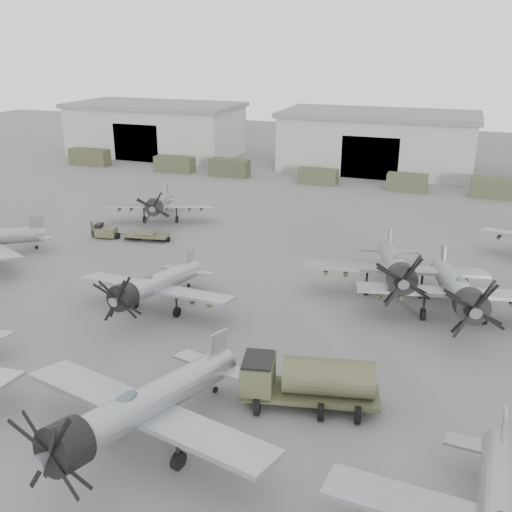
# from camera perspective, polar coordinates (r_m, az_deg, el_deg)

# --- Properties ---
(ground) EXTENTS (220.00, 220.00, 0.00)m
(ground) POSITION_cam_1_polar(r_m,az_deg,el_deg) (34.26, -4.24, -12.23)
(ground) COLOR #5F5F5C
(ground) RESTS_ON ground
(hangar_left) EXTENTS (29.00, 14.80, 8.70)m
(hangar_left) POSITION_cam_1_polar(r_m,az_deg,el_deg) (102.30, -9.98, 12.43)
(hangar_left) COLOR gray
(hangar_left) RESTS_ON ground
(hangar_center) EXTENTS (29.00, 14.80, 8.70)m
(hangar_center) POSITION_cam_1_polar(r_m,az_deg,el_deg) (90.05, 12.06, 11.19)
(hangar_center) COLOR gray
(hangar_center) RESTS_ON ground
(support_truck_0) EXTENTS (6.56, 2.20, 2.54)m
(support_truck_0) POSITION_cam_1_polar(r_m,az_deg,el_deg) (95.80, -16.30, 9.48)
(support_truck_0) COLOR #3A3B26
(support_truck_0) RESTS_ON ground
(support_truck_1) EXTENTS (6.04, 2.20, 2.31)m
(support_truck_1) POSITION_cam_1_polar(r_m,az_deg,el_deg) (87.94, -8.14, 9.08)
(support_truck_1) COLOR #393D28
(support_truck_1) RESTS_ON ground
(support_truck_2) EXTENTS (5.82, 2.20, 2.48)m
(support_truck_2) POSITION_cam_1_polar(r_m,az_deg,el_deg) (84.19, -2.68, 8.80)
(support_truck_2) COLOR #363925
(support_truck_2) RESTS_ON ground
(support_truck_3) EXTENTS (5.40, 2.20, 2.02)m
(support_truck_3) POSITION_cam_1_polar(r_m,az_deg,el_deg) (80.23, 6.22, 7.94)
(support_truck_3) COLOR #3C412A
(support_truck_3) RESTS_ON ground
(support_truck_4) EXTENTS (5.22, 2.20, 2.22)m
(support_truck_4) POSITION_cam_1_polar(r_m,az_deg,el_deg) (78.36, 14.87, 7.13)
(support_truck_4) COLOR #3B412A
(support_truck_4) RESTS_ON ground
(support_truck_5) EXTENTS (6.58, 2.20, 2.57)m
(support_truck_5) POSITION_cam_1_polar(r_m,az_deg,el_deg) (78.24, 23.03, 6.29)
(support_truck_5) COLOR #3C402A
(support_truck_5) RESTS_ON ground
(aircraft_near_1) EXTENTS (14.17, 12.76, 5.63)m
(aircraft_near_1) POSITION_cam_1_polar(r_m,az_deg,el_deg) (28.03, -11.65, -14.68)
(aircraft_near_1) COLOR gray
(aircraft_near_1) RESTS_ON ground
(aircraft_mid_1) EXTENTS (11.93, 10.73, 4.77)m
(aircraft_mid_1) POSITION_cam_1_polar(r_m,az_deg,el_deg) (41.56, -10.26, -2.92)
(aircraft_mid_1) COLOR #94969C
(aircraft_mid_1) RESTS_ON ground
(aircraft_mid_2) EXTENTS (13.90, 12.52, 5.52)m
(aircraft_mid_2) POSITION_cam_1_polar(r_m,az_deg,el_deg) (41.80, 19.49, -3.18)
(aircraft_mid_2) COLOR gray
(aircraft_mid_2) RESTS_ON ground
(aircraft_far_0) EXTENTS (11.63, 10.49, 4.69)m
(aircraft_far_0) POSITION_cam_1_polar(r_m,az_deg,el_deg) (62.58, -9.62, 5.17)
(aircraft_far_0) COLOR gray
(aircraft_far_0) RESTS_ON ground
(aircraft_extra_403) EXTENTS (13.90, 12.52, 5.52)m
(aircraft_extra_403) POSITION_cam_1_polar(r_m,az_deg,el_deg) (44.67, 13.79, -1.02)
(aircraft_extra_403) COLOR gray
(aircraft_extra_403) RESTS_ON ground
(fuel_tanker) EXTENTS (7.71, 4.43, 2.84)m
(fuel_tanker) POSITION_cam_1_polar(r_m,az_deg,el_deg) (31.36, 5.26, -12.15)
(fuel_tanker) COLOR #43442C
(fuel_tanker) RESTS_ON ground
(tug_trailer) EXTENTS (7.63, 2.65, 1.51)m
(tug_trailer) POSITION_cam_1_polar(r_m,az_deg,el_deg) (58.59, -13.30, 2.22)
(tug_trailer) COLOR #47452E
(tug_trailer) RESTS_ON ground
(ground_crew) EXTENTS (0.46, 0.64, 1.67)m
(ground_crew) POSITION_cam_1_polar(r_m,az_deg,el_deg) (59.70, -16.06, 2.58)
(ground_crew) COLOR #3C422B
(ground_crew) RESTS_ON ground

